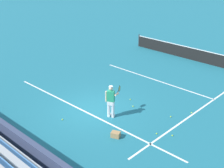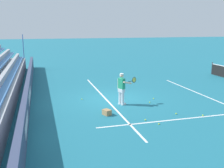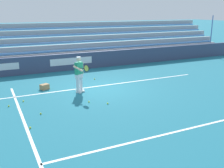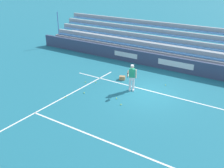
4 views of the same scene
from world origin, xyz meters
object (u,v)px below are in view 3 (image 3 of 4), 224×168
Objects in this scene: tennis_ball_far_left at (95,79)px; tennis_ball_stray_back at (108,103)px; tennis_ball_by_box at (89,102)px; tennis_player at (79,74)px; tennis_ball_toward_net at (30,128)px; tennis_ball_near_player at (41,114)px; tennis_ball_far_right at (9,106)px; tennis_ball_on_baseline at (23,101)px; ball_box_cardboard at (45,87)px.

tennis_ball_far_left is 4.17m from tennis_ball_stray_back.
tennis_ball_by_box is 1.00× the size of tennis_ball_far_left.
tennis_player is at bearing 51.56° from tennis_ball_far_left.
tennis_ball_far_left is at bearing -104.36° from tennis_ball_stray_back.
tennis_ball_far_left is at bearing -128.44° from tennis_player.
tennis_ball_by_box is 3.90m from tennis_ball_far_left.
tennis_ball_stray_back is (1.04, 4.04, 0.00)m from tennis_ball_far_left.
tennis_ball_near_player is (-0.56, -1.10, 0.00)m from tennis_ball_toward_net.
tennis_ball_near_player and tennis_ball_far_right have the same top height.
tennis_ball_on_baseline is at bearing 5.69° from tennis_player.
ball_box_cardboard is at bearing -134.92° from tennis_ball_far_right.
tennis_player is 4.29× the size of ball_box_cardboard.
tennis_player reaches higher than tennis_ball_by_box.
tennis_ball_on_baseline is at bearing -77.26° from tennis_ball_near_player.
tennis_player reaches higher than tennis_ball_stray_back.
tennis_player is at bearing -76.60° from tennis_ball_stray_back.
tennis_player is 2.62m from tennis_ball_far_left.
tennis_ball_far_left is (-3.79, -3.97, 0.00)m from tennis_ball_near_player.
tennis_ball_by_box is (-1.30, 2.80, -0.10)m from ball_box_cardboard.
ball_box_cardboard reaches higher than tennis_ball_toward_net.
tennis_ball_near_player is 2.76m from tennis_ball_stray_back.
tennis_ball_on_baseline is at bearing -27.60° from tennis_ball_by_box.
tennis_player is at bearing -169.04° from tennis_ball_far_right.
tennis_ball_toward_net is 1.00× the size of tennis_ball_far_left.
tennis_player is 25.98× the size of tennis_ball_far_right.
tennis_ball_near_player is at bearing 102.74° from tennis_ball_on_baseline.
tennis_player is 25.98× the size of tennis_ball_toward_net.
tennis_ball_toward_net and tennis_ball_far_left have the same top height.
tennis_ball_far_right is at bearing -79.56° from tennis_ball_toward_net.
tennis_ball_far_right and tennis_ball_stray_back have the same top height.
tennis_ball_far_right is (3.14, -0.95, 0.00)m from tennis_ball_by_box.
ball_box_cardboard is 6.06× the size of tennis_ball_near_player.
tennis_ball_far_right and tennis_ball_far_left have the same top height.
tennis_ball_toward_net and tennis_ball_on_baseline have the same top height.
ball_box_cardboard is 3.35m from tennis_ball_near_player.
tennis_ball_far_right is at bearing -53.94° from tennis_ball_near_player.
tennis_ball_far_right is 1.00× the size of tennis_ball_far_left.
tennis_ball_near_player and tennis_ball_stray_back have the same top height.
tennis_ball_near_player is at bearing 42.06° from tennis_player.
tennis_ball_toward_net is at bearing 86.82° from tennis_ball_on_baseline.
tennis_ball_far_left is at bearing -151.89° from tennis_ball_far_right.
ball_box_cardboard is 3.06m from tennis_ball_far_left.
tennis_player is at bearing 139.78° from ball_box_cardboard.
tennis_ball_stray_back is (-3.78, 1.47, 0.00)m from tennis_ball_far_right.
tennis_ball_toward_net is at bearing 17.22° from tennis_ball_stray_back.
tennis_player is 3.45m from tennis_ball_far_right.
ball_box_cardboard reaches higher than tennis_ball_by_box.
tennis_ball_far_left is (-4.35, -5.07, 0.00)m from tennis_ball_toward_net.
tennis_ball_on_baseline is (0.40, -1.77, 0.00)m from tennis_ball_near_player.
ball_box_cardboard is at bearing 13.70° from tennis_ball_far_left.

